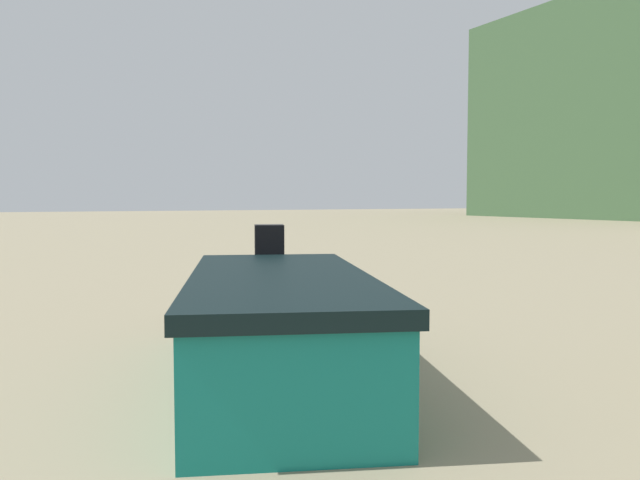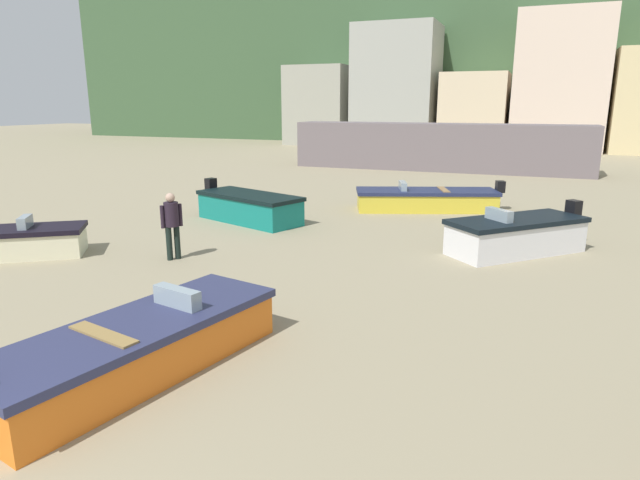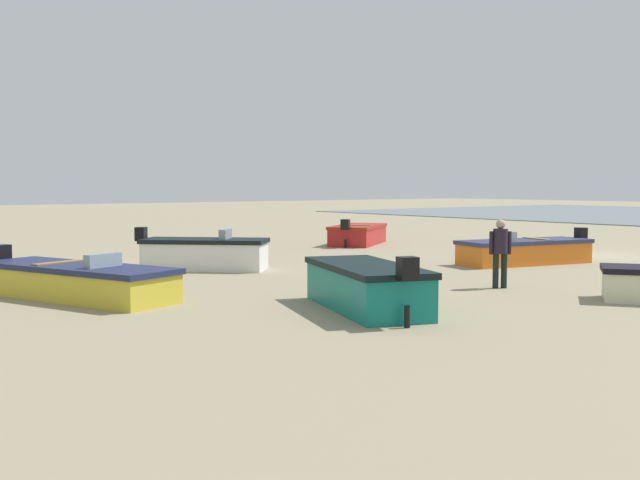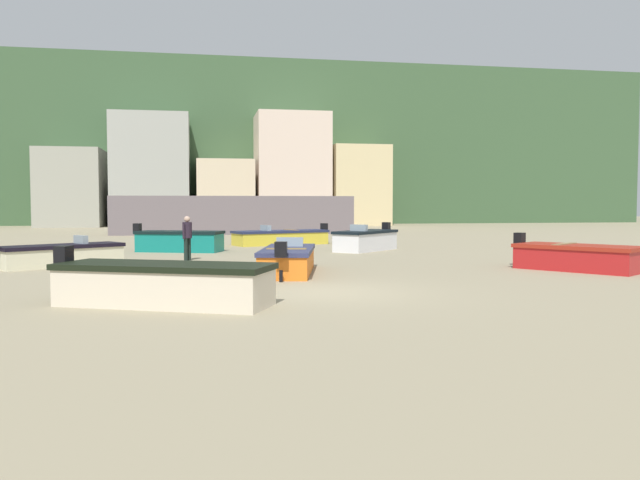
% 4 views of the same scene
% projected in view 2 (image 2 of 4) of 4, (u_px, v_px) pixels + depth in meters
% --- Properties ---
extents(headland_hill, '(90.00, 32.00, 16.51)m').
position_uv_depth(headland_hill, '(501.00, 62.00, 61.05)').
color(headland_hill, '#3A5736').
rests_on(headland_hill, ground).
extents(harbor_pier, '(16.30, 2.40, 2.59)m').
position_uv_depth(harbor_pier, '(438.00, 147.00, 30.50)').
color(harbor_pier, slate).
rests_on(harbor_pier, ground).
extents(townhouse_far_left, '(5.55, 6.52, 6.97)m').
position_uv_depth(townhouse_far_left, '(324.00, 106.00, 50.41)').
color(townhouse_far_left, '#9C9B8B').
rests_on(townhouse_far_left, ground).
extents(townhouse_centre_left, '(6.90, 5.60, 10.20)m').
position_uv_depth(townhouse_centre_left, '(396.00, 87.00, 47.10)').
color(townhouse_centre_left, '#A0A198').
rests_on(townhouse_centre_left, ground).
extents(townhouse_centre, '(5.22, 5.70, 6.11)m').
position_uv_depth(townhouse_centre, '(474.00, 111.00, 45.25)').
color(townhouse_centre, beige).
rests_on(townhouse_centre, ground).
extents(townhouse_right, '(6.78, 6.53, 10.56)m').
position_uv_depth(townhouse_right, '(559.00, 83.00, 42.82)').
color(townhouse_right, beige).
rests_on(townhouse_right, ground).
extents(boat_teal_0, '(3.97, 2.58, 1.21)m').
position_uv_depth(boat_teal_0, '(249.00, 207.00, 17.21)').
color(boat_teal_0, '#12776D').
rests_on(boat_teal_0, ground).
extents(boat_white_1, '(3.46, 3.49, 1.21)m').
position_uv_depth(boat_white_1, '(516.00, 235.00, 13.55)').
color(boat_white_1, white).
rests_on(boat_white_1, ground).
extents(boat_yellow_3, '(5.13, 3.10, 1.05)m').
position_uv_depth(boat_yellow_3, '(426.00, 200.00, 19.06)').
color(boat_yellow_3, gold).
rests_on(boat_yellow_3, ground).
extents(boat_orange_6, '(2.32, 4.64, 1.07)m').
position_uv_depth(boat_orange_6, '(138.00, 347.00, 7.49)').
color(boat_orange_6, orange).
rests_on(boat_orange_6, ground).
extents(beach_walker_distant, '(0.47, 0.49, 1.62)m').
position_uv_depth(beach_walker_distant, '(172.00, 221.00, 12.87)').
color(beach_walker_distant, black).
rests_on(beach_walker_distant, ground).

